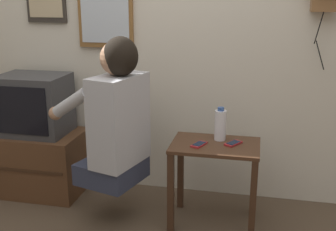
{
  "coord_description": "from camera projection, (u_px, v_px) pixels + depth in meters",
  "views": [
    {
      "loc": [
        0.68,
        -1.77,
        1.5
      ],
      "look_at": [
        0.13,
        0.72,
        0.75
      ],
      "focal_mm": 45.0,
      "sensor_mm": 36.0,
      "label": 1
    }
  ],
  "objects": [
    {
      "name": "cell_phone_held",
      "position": [
        199.0,
        144.0,
        2.67
      ],
      "size": [
        0.1,
        0.14,
        0.01
      ],
      "rotation": [
        0.0,
        0.0,
        -0.37
      ],
      "color": "maroon",
      "rests_on": "side_table"
    },
    {
      "name": "wall_back",
      "position": [
        166.0,
        25.0,
        3.03
      ],
      "size": [
        6.8,
        0.05,
        2.55
      ],
      "color": "beige",
      "rests_on": "ground_plane"
    },
    {
      "name": "television",
      "position": [
        34.0,
        104.0,
        3.13
      ],
      "size": [
        0.49,
        0.38,
        0.44
      ],
      "color": "#38383A",
      "rests_on": "tv_stand"
    },
    {
      "name": "cell_phone_spare",
      "position": [
        233.0,
        143.0,
        2.69
      ],
      "size": [
        0.12,
        0.14,
        0.01
      ],
      "rotation": [
        0.0,
        0.0,
        -0.56
      ],
      "color": "maroon",
      "rests_on": "side_table"
    },
    {
      "name": "tv_stand",
      "position": [
        40.0,
        162.0,
        3.25
      ],
      "size": [
        0.66,
        0.46,
        0.48
      ],
      "color": "#51331E",
      "rests_on": "ground_plane"
    },
    {
      "name": "person",
      "position": [
        116.0,
        117.0,
        2.66
      ],
      "size": [
        0.61,
        0.53,
        0.95
      ],
      "rotation": [
        0.0,
        0.0,
        1.29
      ],
      "color": "#2D3347",
      "rests_on": "ground_plane"
    },
    {
      "name": "water_bottle",
      "position": [
        220.0,
        125.0,
        2.74
      ],
      "size": [
        0.08,
        0.08,
        0.22
      ],
      "color": "silver",
      "rests_on": "side_table"
    },
    {
      "name": "side_table",
      "position": [
        215.0,
        163.0,
        2.73
      ],
      "size": [
        0.56,
        0.39,
        0.56
      ],
      "color": "#422819",
      "rests_on": "ground_plane"
    }
  ]
}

